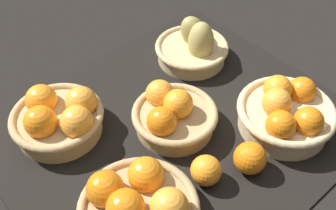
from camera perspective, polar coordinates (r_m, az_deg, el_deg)
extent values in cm
cube|color=black|center=(100.44, 0.94, -3.76)|extent=(84.00, 72.00, 3.00)
cylinder|color=#D3BC8C|center=(101.41, 16.50, -1.87)|extent=(22.07, 22.07, 5.91)
torus|color=#D3BC8C|center=(99.34, 16.85, -0.71)|extent=(24.08, 24.08, 2.01)
sphere|color=#F49E33|center=(96.58, 15.53, 0.34)|extent=(7.06, 7.06, 7.06)
sphere|color=orange|center=(96.25, 19.73, -2.28)|extent=(7.06, 7.06, 7.06)
sphere|color=orange|center=(93.29, 16.05, -2.85)|extent=(7.06, 7.06, 7.06)
sphere|color=orange|center=(103.97, 18.88, 1.99)|extent=(7.06, 7.06, 7.06)
sphere|color=orange|center=(101.01, 15.65, 2.26)|extent=(7.06, 7.06, 7.06)
cylinder|color=tan|center=(117.91, 3.42, 7.55)|extent=(19.99, 19.99, 4.56)
torus|color=tan|center=(116.53, 3.47, 8.44)|extent=(21.63, 21.63, 1.65)
ellipsoid|color=tan|center=(113.99, 4.80, 9.08)|extent=(12.28, 12.49, 13.45)
ellipsoid|color=tan|center=(118.99, 3.87, 10.36)|extent=(13.44, 9.94, 14.58)
cylinder|color=tan|center=(100.18, -15.59, -2.57)|extent=(20.83, 20.83, 5.37)
torus|color=tan|center=(98.28, -15.89, -1.52)|extent=(22.74, 22.74, 1.91)
sphere|color=#F49E33|center=(97.59, -12.48, 0.43)|extent=(7.82, 7.82, 7.82)
sphere|color=#F49E33|center=(93.42, -13.10, -2.43)|extent=(7.82, 7.82, 7.82)
sphere|color=orange|center=(95.22, -18.03, -2.35)|extent=(7.82, 7.82, 7.82)
sphere|color=orange|center=(101.45, -17.92, 0.72)|extent=(7.82, 7.82, 7.82)
torus|color=tan|center=(81.15, -4.31, -14.70)|extent=(24.90, 24.90, 1.97)
sphere|color=orange|center=(78.59, -6.19, -14.71)|extent=(7.82, 7.82, 7.82)
sphere|color=#F49E33|center=(78.57, 0.20, -14.62)|extent=(7.82, 7.82, 7.82)
sphere|color=orange|center=(83.63, -3.24, -10.11)|extent=(7.82, 7.82, 7.82)
sphere|color=orange|center=(82.02, -9.13, -11.96)|extent=(7.82, 7.82, 7.82)
cylinder|color=tan|center=(97.55, 0.69, -2.16)|extent=(19.37, 19.37, 4.97)
torus|color=tan|center=(95.73, 0.70, -1.16)|extent=(21.23, 21.23, 1.85)
sphere|color=#F49E33|center=(98.80, -1.23, 1.64)|extent=(7.26, 7.26, 7.26)
sphere|color=orange|center=(91.29, -0.91, -2.42)|extent=(7.26, 7.26, 7.26)
sphere|color=orange|center=(94.14, 1.62, 0.08)|extent=(7.26, 7.26, 7.26)
sphere|color=orange|center=(87.18, 5.54, -9.45)|extent=(6.95, 6.95, 6.95)
sphere|color=orange|center=(90.29, 11.82, -7.55)|extent=(7.52, 7.52, 7.52)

